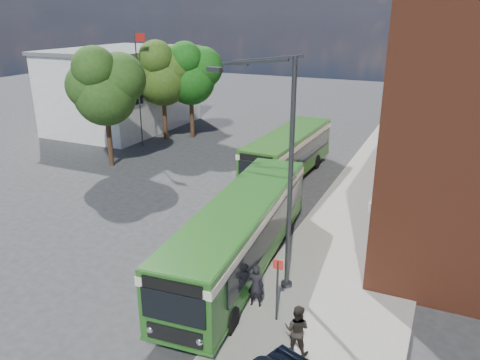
% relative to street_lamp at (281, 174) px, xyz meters
% --- Properties ---
extents(ground, '(120.00, 120.00, 0.00)m').
position_rel_street_lamp_xyz_m(ground, '(-4.84, 2.00, -4.79)').
color(ground, '#2B2B2E').
rests_on(ground, ground).
extents(pavement, '(6.00, 48.00, 0.15)m').
position_rel_street_lamp_xyz_m(pavement, '(2.16, 10.00, -4.72)').
color(pavement, gray).
rests_on(pavement, ground).
extents(kerb_line, '(0.12, 48.00, 0.01)m').
position_rel_street_lamp_xyz_m(kerb_line, '(-0.89, 10.00, -4.79)').
color(kerb_line, beige).
rests_on(kerb_line, ground).
extents(white_building, '(9.40, 13.40, 7.30)m').
position_rel_street_lamp_xyz_m(white_building, '(-22.84, 20.00, -1.13)').
color(white_building, silver).
rests_on(white_building, ground).
extents(flagpole, '(0.95, 0.10, 9.00)m').
position_rel_street_lamp_xyz_m(flagpole, '(-17.29, 15.00, 0.15)').
color(flagpole, '#313435').
rests_on(flagpole, ground).
extents(street_lamp, '(2.96, 2.38, 9.00)m').
position_rel_street_lamp_xyz_m(street_lamp, '(0.00, 0.00, 0.00)').
color(street_lamp, '#313435').
rests_on(street_lamp, ground).
extents(bus_stop_sign, '(0.35, 0.08, 2.52)m').
position_rel_street_lamp_xyz_m(bus_stop_sign, '(0.76, -2.20, -3.28)').
color(bus_stop_sign, '#313435').
rests_on(bus_stop_sign, ground).
extents(bus_front, '(3.63, 12.63, 3.02)m').
position_rel_street_lamp_xyz_m(bus_front, '(-2.00, 0.85, -2.96)').
color(bus_front, '#245C1C').
rests_on(bus_front, ground).
extents(bus_rear, '(2.89, 10.73, 3.02)m').
position_rel_street_lamp_xyz_m(bus_rear, '(-4.04, 12.88, -2.96)').
color(bus_rear, '#2D621E').
rests_on(bus_rear, ground).
extents(pedestrian_a, '(0.67, 0.50, 1.67)m').
position_rel_street_lamp_xyz_m(pedestrian_a, '(-0.24, -1.72, -3.80)').
color(pedestrian_a, black).
rests_on(pedestrian_a, pavement).
extents(pedestrian_b, '(0.85, 0.68, 1.69)m').
position_rel_street_lamp_xyz_m(pedestrian_b, '(1.91, -3.50, -3.79)').
color(pedestrian_b, black).
rests_on(pedestrian_b, pavement).
extents(tree_left, '(4.97, 4.72, 8.39)m').
position_rel_street_lamp_xyz_m(tree_left, '(-16.27, 9.82, 0.90)').
color(tree_left, '#341E13').
rests_on(tree_left, ground).
extents(tree_mid, '(4.94, 4.70, 8.35)m').
position_rel_street_lamp_xyz_m(tree_mid, '(-16.84, 17.73, 0.87)').
color(tree_mid, '#341E13').
rests_on(tree_mid, ground).
extents(tree_right, '(4.86, 4.62, 8.21)m').
position_rel_street_lamp_xyz_m(tree_right, '(-15.08, 19.30, 0.78)').
color(tree_right, '#341E13').
rests_on(tree_right, ground).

